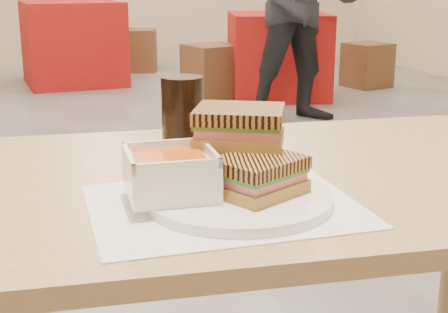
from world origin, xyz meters
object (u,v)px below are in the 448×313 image
object	(u,v)px
bg_table_1	(278,55)
main_table	(276,234)
soup_bowl	(170,175)
bg_chair_2l	(53,57)
panini_lower	(258,175)
bg_chair_1r	(367,65)
patron_b	(305,4)
plate	(239,198)
bg_chair_2r	(137,50)
cola_glass	(183,121)
bg_chair_1l	(212,72)
bg_table_2	(73,43)

from	to	relation	value
bg_table_1	main_table	bearing A→B (deg)	-111.65
soup_bowl	bg_chair_2l	bearing A→B (deg)	89.15
main_table	panini_lower	distance (m)	0.23
bg_chair_1r	patron_b	size ratio (longest dim) A/B	0.27
plate	panini_lower	size ratio (longest dim) A/B	1.79
main_table	bg_chair_2r	xyz separation A→B (m)	(0.82, 6.33, -0.41)
cola_glass	plate	bearing A→B (deg)	-82.90
bg_table_1	bg_chair_1l	xyz separation A→B (m)	(-0.59, 0.05, -0.13)
main_table	bg_table_2	distance (m)	5.64
panini_lower	bg_table_2	world-z (taller)	panini_lower
panini_lower	bg_chair_2r	world-z (taller)	panini_lower
bg_chair_1r	patron_b	xyz separation A→B (m)	(-1.20, -1.20, 0.65)
bg_chair_1r	plate	bearing A→B (deg)	-121.16
soup_bowl	bg_chair_2l	distance (m)	6.13
bg_chair_1r	soup_bowl	bearing A→B (deg)	-122.13
bg_table_2	bg_chair_2l	world-z (taller)	bg_table_2
plate	bg_table_1	world-z (taller)	plate
bg_table_1	bg_chair_1l	distance (m)	0.60
panini_lower	bg_chair_1r	size ratio (longest dim) A/B	0.33
soup_bowl	main_table	bearing A→B (deg)	27.49
plate	panini_lower	xyz separation A→B (m)	(0.03, -0.01, 0.03)
main_table	bg_table_1	world-z (taller)	main_table
bg_table_1	bg_chair_2l	distance (m)	2.45
bg_chair_2l	bg_chair_1l	bearing A→B (deg)	-49.98
bg_table_2	bg_chair_1l	bearing A→B (deg)	-47.05
main_table	bg_chair_2r	distance (m)	6.40
panini_lower	bg_chair_1r	distance (m)	5.59
bg_table_2	bg_chair_2l	bearing A→B (deg)	118.33
bg_chair_1r	main_table	bearing A→B (deg)	-120.86
cola_glass	bg_chair_2r	bearing A→B (deg)	81.20
bg_table_1	patron_b	bearing A→B (deg)	-100.88
bg_table_1	bg_chair_2r	distance (m)	2.13
bg_table_1	bg_chair_2r	xyz separation A→B (m)	(-0.93, 1.92, -0.14)
bg_table_1	patron_b	world-z (taller)	patron_b
main_table	bg_chair_2l	size ratio (longest dim) A/B	2.76
panini_lower	soup_bowl	bearing A→B (deg)	165.15
main_table	bg_chair_1r	distance (m)	5.41
panini_lower	patron_b	world-z (taller)	patron_b
plate	bg_table_1	distance (m)	4.93
main_table	bg_table_2	world-z (taller)	bg_table_2
soup_bowl	bg_chair_2r	size ratio (longest dim) A/B	0.26
bg_chair_2l	patron_b	distance (m)	3.13
bg_chair_2l	bg_table_1	bearing A→B (deg)	-40.23
bg_chair_2l	panini_lower	bearing A→B (deg)	-89.71
main_table	cola_glass	bearing A→B (deg)	146.52
panini_lower	bg_chair_2l	size ratio (longest dim) A/B	0.34
plate	bg_chair_1r	xyz separation A→B (m)	(2.88, 4.76, -0.55)
plate	bg_chair_1l	xyz separation A→B (m)	(1.28, 4.60, -0.52)
plate	patron_b	bearing A→B (deg)	64.78
main_table	bg_chair_1l	size ratio (longest dim) A/B	2.41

